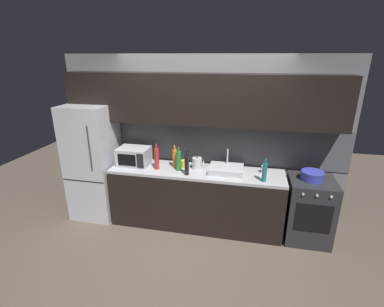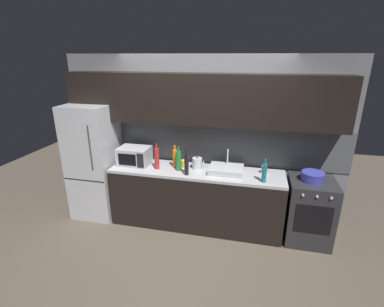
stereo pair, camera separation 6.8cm
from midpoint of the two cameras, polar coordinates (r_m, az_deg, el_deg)
name	(u,v)px [view 2 (the right image)]	position (r m, az deg, el deg)	size (l,w,h in m)	color
ground_plane	(181,263)	(3.78, -1.81, -21.47)	(10.00, 10.00, 0.00)	#4C4238
back_wall	(201,122)	(4.13, 2.25, 6.46)	(4.26, 0.44, 2.50)	slate
counter_run	(196,198)	(4.25, 1.27, -9.05)	(2.52, 0.60, 0.90)	black
refrigerator	(95,161)	(4.65, -18.89, -1.50)	(0.68, 0.69, 1.80)	#ADAFB5
oven_range	(309,211)	(4.26, 23.22, -10.67)	(0.60, 0.62, 0.90)	#232326
microwave	(135,156)	(4.30, -11.23, -0.50)	(0.46, 0.35, 0.27)	#A8AAAF
sink_basin	(226,169)	(4.01, 7.48, -3.26)	(0.48, 0.38, 0.30)	#ADAFB5
kettle	(197,163)	(4.09, 1.55, -2.01)	(0.18, 0.14, 0.19)	#B7BABF
wine_bottle_red	(157,158)	(4.08, -6.74, -0.98)	(0.07, 0.07, 0.38)	#A82323
wine_bottle_green	(179,161)	(4.01, -2.29, -1.45)	(0.08, 0.08, 0.35)	#1E6B2D
wine_bottle_dark	(187,164)	(3.85, -0.63, -2.21)	(0.06, 0.06, 0.37)	black
wine_bottle_orange	(175,158)	(4.13, -3.05, -0.94)	(0.07, 0.07, 0.34)	orange
wine_bottle_teal	(264,173)	(3.76, 15.07, -3.81)	(0.06, 0.06, 0.32)	#19666B
mug_yellow	(184,164)	(4.15, -1.26, -2.08)	(0.09, 0.09, 0.11)	gold
mug_white	(264,170)	(4.07, 15.00, -3.21)	(0.08, 0.08, 0.11)	silver
cooking_pot	(313,177)	(4.04, 23.89, -4.33)	(0.29, 0.29, 0.12)	#333899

